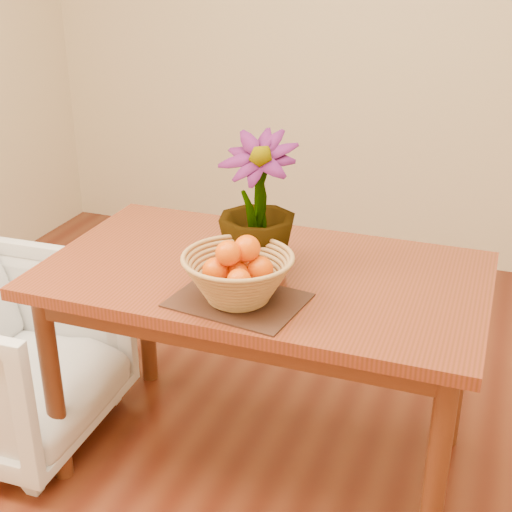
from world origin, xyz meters
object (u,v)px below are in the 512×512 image
(wicker_basket, at_px, (238,279))
(potted_plant, at_px, (257,204))
(table, at_px, (263,294))
(armchair, at_px, (6,348))

(wicker_basket, bearing_deg, potted_plant, 96.18)
(table, xyz_separation_m, potted_plant, (-0.02, 0.00, 0.31))
(table, distance_m, wicker_basket, 0.28)
(table, relative_size, potted_plant, 3.19)
(potted_plant, height_order, armchair, potted_plant)
(potted_plant, bearing_deg, wicker_basket, -80.63)
(wicker_basket, xyz_separation_m, armchair, (-0.93, 0.06, -0.46))
(table, distance_m, potted_plant, 0.31)
(wicker_basket, relative_size, potted_plant, 0.74)
(table, bearing_deg, armchair, -169.98)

